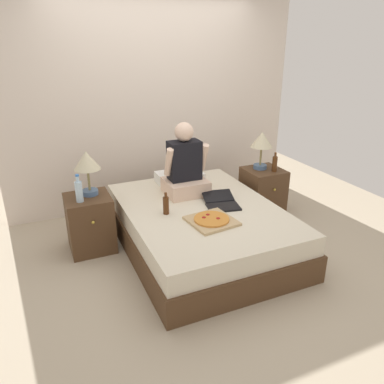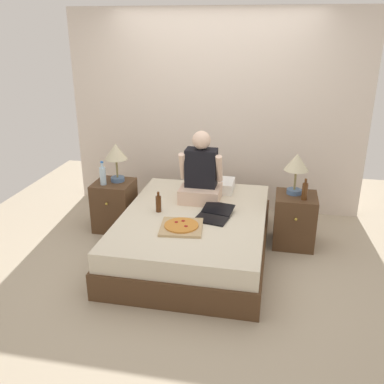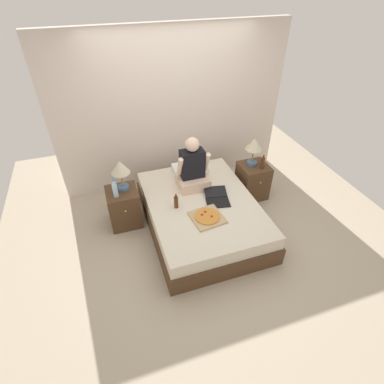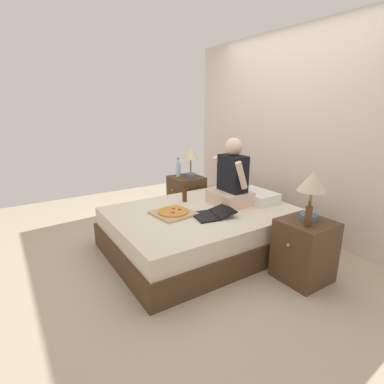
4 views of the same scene
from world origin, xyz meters
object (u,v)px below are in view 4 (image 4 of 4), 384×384
Objects in this scene: pizza_box at (173,213)px; nightstand_left at (186,196)px; person_seated at (232,180)px; water_bottle at (178,169)px; lamp_on_left_nightstand at (191,155)px; nightstand_right at (304,250)px; bed at (202,229)px; beer_bottle_on_bed at (185,194)px; lamp_on_right_nightstand at (312,185)px; laptop at (211,215)px; beer_bottle at (308,216)px.

nightstand_left is at bearing 141.80° from pizza_box.
nightstand_left is 0.75× the size of person_seated.
water_bottle reaches higher than pizza_box.
lamp_on_left_nightstand is 1.63× the size of water_bottle.
nightstand_right is at bearing 0.00° from nightstand_left.
water_bottle is at bearing -176.75° from person_seated.
pizza_box is at bearing -98.46° from bed.
nightstand_left is at bearing 146.74° from beer_bottle_on_bed.
person_seated is at bearing -1.41° from nightstand_left.
bed is 2.62× the size of person_seated.
nightstand_left reaches higher than bed.
nightstand_right is 1.51m from beer_bottle_on_bed.
lamp_on_right_nightstand is at bearing 19.44° from beer_bottle_on_bed.
beer_bottle_on_bed is at bearing -132.39° from person_seated.
beer_bottle_on_bed is (0.67, -0.44, 0.26)m from nightstand_left.
water_bottle is at bearing -177.62° from nightstand_right.
water_bottle is at bearing -131.65° from nightstand_left.
lamp_on_right_nightstand is (-0.03, 0.05, 0.62)m from nightstand_right.
pizza_box is (0.95, -0.83, -0.43)m from lamp_on_left_nightstand.
person_seated reaches higher than nightstand_right.
nightstand_left is at bearing 159.38° from laptop.
beer_bottle is at bearing -56.31° from lamp_on_right_nightstand.
lamp_on_left_nightstand is 2.05× the size of beer_bottle_on_bed.
beer_bottle_on_bed is at bearing -167.14° from beer_bottle.
water_bottle is 2.21m from nightstand_right.
nightstand_right is at bearing -59.06° from lamp_on_right_nightstand.
pizza_box is (-0.27, -0.31, -0.00)m from laptop.
pizza_box is 0.47m from beer_bottle_on_bed.
lamp_on_left_nightstand is at bearing 154.31° from bed.
water_bottle is 1.29m from pizza_box.
beer_bottle_on_bed reaches higher than pizza_box.
beer_bottle is 1.11m from person_seated.
person_seated reaches higher than pizza_box.
lamp_on_left_nightstand reaches higher than beer_bottle_on_bed.
water_bottle reaches higher than beer_bottle_on_bed.
nightstand_left is at bearing 48.35° from water_bottle.
nightstand_left is at bearing -128.63° from lamp_on_left_nightstand.
nightstand_left is 1.28m from pizza_box.
nightstand_left is 1.36m from laptop.
nightstand_left is 2.09m from nightstand_right.
person_seated is (0.00, 0.41, 0.52)m from bed.
person_seated reaches higher than lamp_on_right_nightstand.
person_seated is at bearing -178.58° from nightstand_right.
beer_bottle is at bearing 22.56° from laptop.
water_bottle is at bearing 163.03° from bed.
water_bottle is at bearing 147.21° from pizza_box.
nightstand_right is at bearing 35.47° from pizza_box.
nightstand_left reaches higher than laptop.
laptop is (1.26, -0.47, 0.19)m from nightstand_left.
lamp_on_left_nightstand is 1.33m from pizza_box.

